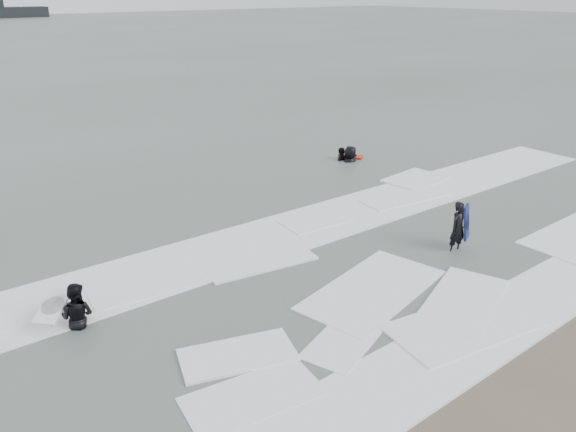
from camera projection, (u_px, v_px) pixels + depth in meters
ground at (431, 336)px, 11.78m from camera, size 320.00×320.00×0.00m
surfer_centre at (455, 252)px, 15.50m from camera, size 0.57×0.40×1.50m
surfer_wading at (79, 327)px, 12.12m from camera, size 0.98×0.97×1.59m
surfer_right_near at (341, 160)px, 23.73m from camera, size 1.09×0.81×1.72m
surfer_right_far at (350, 162)px, 23.45m from camera, size 0.99×0.74×1.85m
surf_foam at (318, 269)px, 14.50m from camera, size 30.03×9.06×0.09m
bodyboards at (315, 211)px, 17.05m from camera, size 14.86×9.23×1.25m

